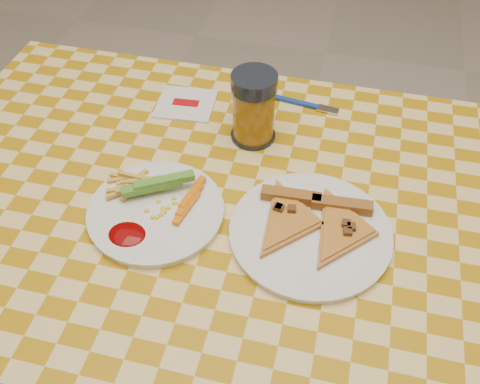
% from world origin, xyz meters
% --- Properties ---
extents(table, '(1.28, 0.88, 0.76)m').
position_xyz_m(table, '(0.00, 0.00, 0.68)').
color(table, silver).
rests_on(table, ground).
extents(plate_left, '(0.29, 0.29, 0.01)m').
position_xyz_m(plate_left, '(-0.15, -0.02, 0.76)').
color(plate_left, white).
rests_on(plate_left, table).
extents(plate_right, '(0.29, 0.29, 0.01)m').
position_xyz_m(plate_right, '(0.12, -0.00, 0.76)').
color(plate_right, white).
rests_on(plate_right, table).
extents(fries_veggies, '(0.19, 0.18, 0.04)m').
position_xyz_m(fries_veggies, '(-0.16, -0.00, 0.78)').
color(fries_veggies, gold).
rests_on(fries_veggies, plate_left).
extents(pizza_slices, '(0.23, 0.21, 0.02)m').
position_xyz_m(pizza_slices, '(0.12, 0.01, 0.78)').
color(pizza_slices, '#C9833E').
rests_on(pizza_slices, plate_right).
extents(drink_glass, '(0.09, 0.09, 0.14)m').
position_xyz_m(drink_glass, '(-0.03, 0.22, 0.83)').
color(drink_glass, black).
rests_on(drink_glass, table).
extents(napkin, '(0.13, 0.12, 0.01)m').
position_xyz_m(napkin, '(-0.19, 0.29, 0.76)').
color(napkin, white).
rests_on(napkin, table).
extents(fork, '(0.14, 0.04, 0.01)m').
position_xyz_m(fork, '(0.06, 0.34, 0.76)').
color(fork, navy).
rests_on(fork, table).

